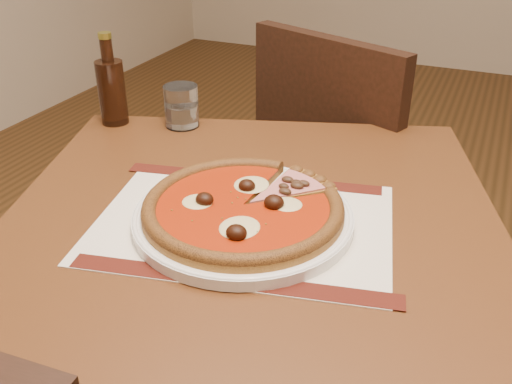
% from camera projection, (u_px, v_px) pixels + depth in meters
% --- Properties ---
extents(table, '(1.01, 1.01, 0.75)m').
position_uv_depth(table, '(251.00, 264.00, 0.98)').
color(table, '#5A3315').
rests_on(table, ground).
extents(chair_far, '(0.56, 0.56, 0.91)m').
position_uv_depth(chair_far, '(345.00, 175.00, 1.54)').
color(chair_far, black).
rests_on(chair_far, ground).
extents(placemat, '(0.52, 0.42, 0.00)m').
position_uv_depth(placemat, '(243.00, 223.00, 0.90)').
color(placemat, silver).
rests_on(placemat, table).
extents(plate, '(0.35, 0.35, 0.02)m').
position_uv_depth(plate, '(243.00, 217.00, 0.90)').
color(plate, white).
rests_on(plate, placemat).
extents(pizza, '(0.31, 0.31, 0.04)m').
position_uv_depth(pizza, '(243.00, 207.00, 0.89)').
color(pizza, '#9E6926').
rests_on(pizza, plate).
extents(ham_slice, '(0.11, 0.15, 0.02)m').
position_uv_depth(ham_slice, '(298.00, 191.00, 0.94)').
color(ham_slice, '#9E6926').
rests_on(ham_slice, plate).
extents(water_glass, '(0.08, 0.08, 0.09)m').
position_uv_depth(water_glass, '(181.00, 106.00, 1.23)').
color(water_glass, white).
rests_on(water_glass, table).
extents(bottle, '(0.06, 0.06, 0.20)m').
position_uv_depth(bottle, '(112.00, 89.00, 1.23)').
color(bottle, black).
rests_on(bottle, table).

